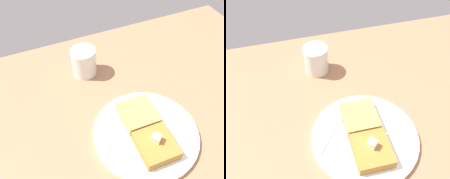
% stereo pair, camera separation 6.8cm
% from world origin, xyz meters
% --- Properties ---
extents(table_surface, '(0.97, 0.97, 0.03)m').
position_xyz_m(table_surface, '(0.00, 0.00, 0.01)').
color(table_surface, '#A16E4D').
rests_on(table_surface, ground).
extents(plate, '(0.26, 0.26, 0.01)m').
position_xyz_m(plate, '(0.03, 0.07, 0.03)').
color(plate, white).
rests_on(plate, table_surface).
extents(toast_slice_left, '(0.10, 0.09, 0.03)m').
position_xyz_m(toast_slice_left, '(-0.02, 0.08, 0.05)').
color(toast_slice_left, '#AE7631').
rests_on(toast_slice_left, plate).
extents(toast_slice_middle, '(0.10, 0.09, 0.03)m').
position_xyz_m(toast_slice_middle, '(0.07, 0.07, 0.05)').
color(toast_slice_middle, tan).
rests_on(toast_slice_middle, plate).
extents(butter_pat_primary, '(0.03, 0.03, 0.02)m').
position_xyz_m(butter_pat_primary, '(-0.02, 0.07, 0.08)').
color(butter_pat_primary, '#F4E8C8').
rests_on(butter_pat_primary, toast_slice_left).
extents(fork, '(0.13, 0.11, 0.00)m').
position_xyz_m(fork, '(0.07, 0.14, 0.04)').
color(fork, silver).
rests_on(fork, plate).
extents(syrup_jar, '(0.08, 0.08, 0.09)m').
position_xyz_m(syrup_jar, '(0.30, 0.14, 0.07)').
color(syrup_jar, '#4B1D0B').
rests_on(syrup_jar, table_surface).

